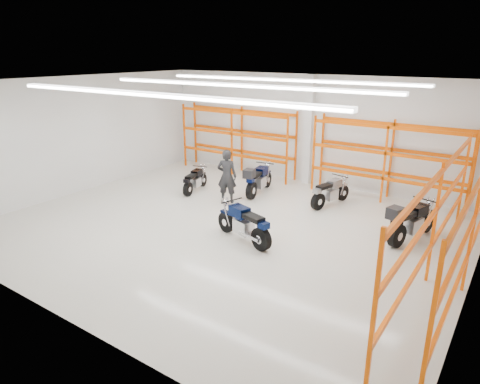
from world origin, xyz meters
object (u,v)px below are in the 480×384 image
Objects in this scene: motorcycle_main at (245,225)px; motorcycle_back_b at (258,180)px; motorcycle_back_c at (329,193)px; motorcycle_back_a at (194,181)px; motorcycle_back_d at (409,222)px; standing_man at (227,176)px; structural_column at (309,131)px.

motorcycle_back_b is (-2.06, 3.95, 0.05)m from motorcycle_main.
motorcycle_back_a is at bearing -163.40° from motorcycle_back_c.
motorcycle_back_b is at bearing 168.86° from motorcycle_back_d.
motorcycle_back_a is at bearing 179.69° from motorcycle_back_d.
motorcycle_back_c is at bearing 79.79° from motorcycle_main.
motorcycle_back_b is at bearing 26.74° from motorcycle_back_a.
motorcycle_back_d is (8.26, -0.04, 0.16)m from motorcycle_back_a.
standing_man is at bearing -151.47° from motorcycle_back_c.
structural_column is (-5.10, 3.70, 1.65)m from motorcycle_back_d.
structural_column is at bearing 100.10° from motorcycle_main.
motorcycle_main is 1.09× the size of motorcycle_back_c.
motorcycle_main is 6.79m from structural_column.
standing_man is (1.80, -0.27, 0.56)m from motorcycle_back_a.
motorcycle_main is 0.94× the size of motorcycle_back_d.
motorcycle_back_a is at bearing 146.87° from motorcycle_main.
motorcycle_main is 4.82m from motorcycle_back_d.
motorcycle_back_b reaches higher than motorcycle_main.
motorcycle_main reaches higher than motorcycle_back_c.
motorcycle_main is 4.45m from motorcycle_back_b.
motorcycle_back_b is 0.98× the size of motorcycle_back_d.
structural_column is at bearing -128.89° from standing_man.
motorcycle_back_a is 0.90× the size of motorcycle_back_c.
standing_man is 0.45× the size of structural_column.
standing_man is (-2.51, 2.54, 0.47)m from motorcycle_main.
motorcycle_main is 4.40m from motorcycle_back_c.
standing_man reaches higher than motorcycle_back_c.
motorcycle_back_d is 0.54× the size of structural_column.
motorcycle_back_a is (-4.31, 2.81, -0.10)m from motorcycle_main.
motorcycle_back_a is 0.94× the size of standing_man.
motorcycle_main is 0.50× the size of structural_column.
motorcycle_main is 3.60m from standing_man.
motorcycle_back_d reaches higher than motorcycle_main.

